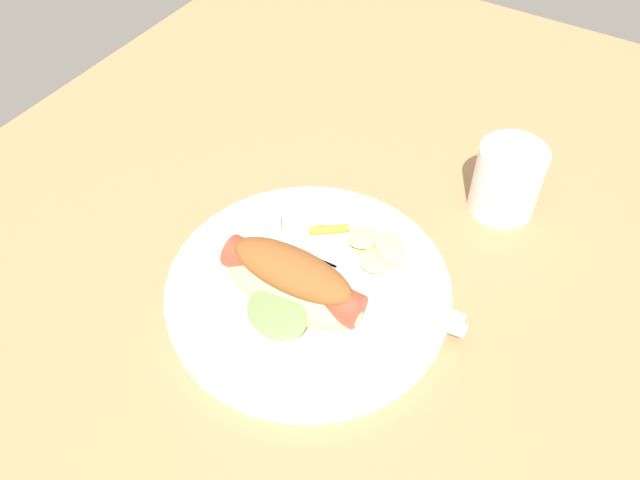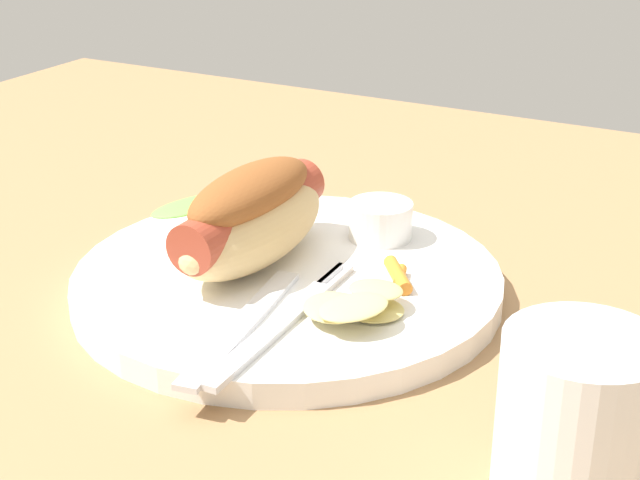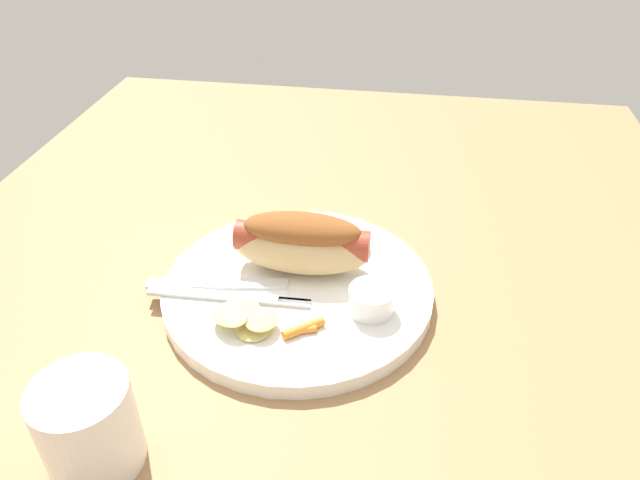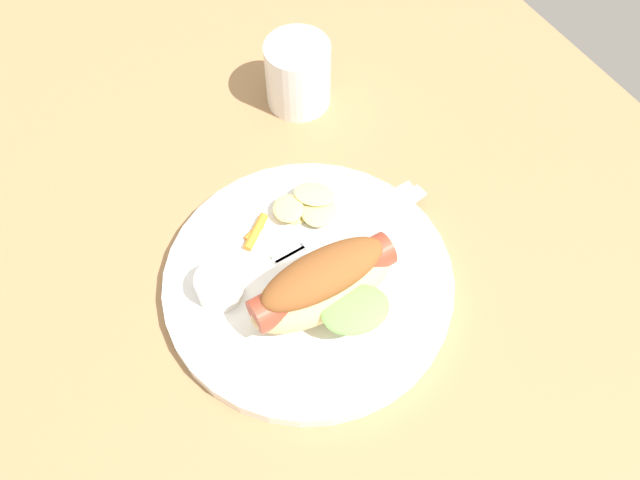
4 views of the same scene
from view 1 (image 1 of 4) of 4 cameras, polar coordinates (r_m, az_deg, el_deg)
ground_plane at (r=65.72cm, az=-0.50°, el=-3.15°), size 120.00×90.00×1.80cm
plate at (r=62.47cm, az=-1.02°, el=-4.37°), size 27.15×27.15×1.60cm
hot_dog at (r=57.95cm, az=-2.47°, el=-3.71°), size 9.76×14.12×6.33cm
sauce_ramekin at (r=65.53cm, az=-5.19°, el=1.37°), size 4.34×4.34×2.52cm
fork at (r=61.67cm, az=5.85°, el=-4.16°), size 1.66×16.21×0.40cm
knife at (r=60.39cm, az=6.18°, el=-5.80°), size 3.51×14.22×0.36cm
chips_pile at (r=63.87cm, az=4.97°, el=-0.71°), size 6.53×7.35×1.81cm
carrot_garnish at (r=65.97cm, az=0.76°, el=0.94°), size 3.19×3.77×0.86cm
drinking_cup at (r=71.20cm, az=16.06°, el=5.08°), size 7.08×7.08×7.77cm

